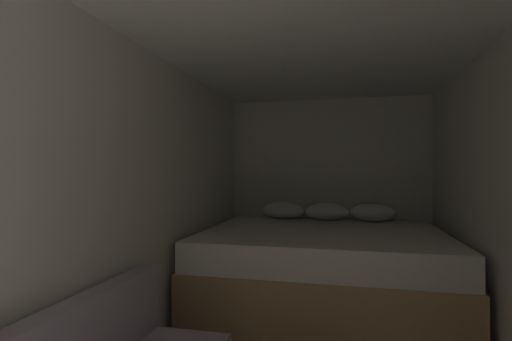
{
  "coord_description": "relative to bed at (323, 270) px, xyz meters",
  "views": [
    {
      "loc": [
        0.19,
        -0.49,
        1.3
      ],
      "look_at": [
        -0.49,
        2.43,
        1.3
      ],
      "focal_mm": 26.64,
      "sensor_mm": 36.0,
      "label": 1
    }
  ],
  "objects": [
    {
      "name": "wall_back",
      "position": [
        0.0,
        0.95,
        0.67
      ],
      "size": [
        2.34,
        0.05,
        2.13
      ],
      "primitive_type": "cube",
      "color": "silver",
      "rests_on": "ground"
    },
    {
      "name": "wall_left",
      "position": [
        -1.14,
        -1.37,
        0.67
      ],
      "size": [
        0.05,
        4.61,
        2.13
      ],
      "primitive_type": "cube",
      "color": "silver",
      "rests_on": "ground"
    },
    {
      "name": "bed",
      "position": [
        0.0,
        0.0,
        0.0
      ],
      "size": [
        2.12,
        1.8,
        0.96
      ],
      "color": "tan",
      "rests_on": "ground"
    },
    {
      "name": "ceiling_slab",
      "position": [
        0.0,
        -1.37,
        1.76
      ],
      "size": [
        2.34,
        4.61,
        0.05
      ],
      "primitive_type": "cube",
      "color": "white",
      "rests_on": "wall_left"
    }
  ]
}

